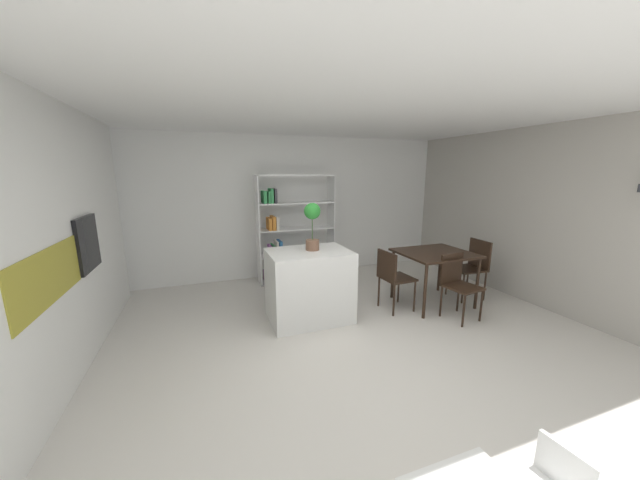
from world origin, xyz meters
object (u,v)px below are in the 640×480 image
(kitchen_island, at_px, (309,285))
(potted_plant_on_island, at_px, (312,222))
(dining_table, at_px, (435,258))
(dining_chair_window_side, at_px, (473,264))
(open_bookshelf, at_px, (288,229))
(built_in_oven, at_px, (88,243))
(dining_chair_near, at_px, (457,280))
(dining_chair_island_side, at_px, (392,274))

(kitchen_island, xyz_separation_m, potted_plant_on_island, (0.06, 0.03, 0.84))
(dining_table, distance_m, dining_chair_window_side, 0.74)
(open_bookshelf, distance_m, dining_chair_window_side, 3.05)
(built_in_oven, relative_size, open_bookshelf, 0.31)
(dining_chair_near, bearing_deg, built_in_oven, 161.85)
(dining_chair_near, relative_size, dining_chair_window_side, 0.95)
(built_in_oven, distance_m, dining_chair_window_side, 5.08)
(potted_plant_on_island, bearing_deg, dining_chair_island_side, -8.78)
(kitchen_island, xyz_separation_m, dining_table, (1.89, -0.13, 0.24))
(potted_plant_on_island, height_order, dining_table, potted_plant_on_island)
(built_in_oven, height_order, dining_chair_island_side, built_in_oven)
(dining_table, relative_size, dining_chair_window_side, 1.12)
(dining_chair_near, bearing_deg, dining_table, 79.95)
(built_in_oven, relative_size, dining_chair_near, 0.68)
(dining_chair_island_side, bearing_deg, kitchen_island, 79.85)
(open_bookshelf, distance_m, dining_chair_near, 2.85)
(dining_chair_near, bearing_deg, dining_chair_window_side, 24.16)
(potted_plant_on_island, relative_size, open_bookshelf, 0.33)
(open_bookshelf, height_order, dining_chair_window_side, open_bookshelf)
(dining_chair_window_side, bearing_deg, built_in_oven, -89.32)
(dining_table, distance_m, dining_chair_near, 0.52)
(built_in_oven, bearing_deg, dining_chair_window_side, -2.93)
(dining_table, xyz_separation_m, dining_chair_near, (-0.01, -0.48, -0.19))
(dining_chair_window_side, bearing_deg, open_bookshelf, -121.70)
(kitchen_island, relative_size, potted_plant_on_island, 1.70)
(open_bookshelf, xyz_separation_m, dining_chair_near, (1.73, -2.22, -0.43))
(built_in_oven, relative_size, dining_table, 0.58)
(kitchen_island, distance_m, dining_table, 1.91)
(dining_table, bearing_deg, dining_chair_island_side, -179.58)
(potted_plant_on_island, distance_m, dining_table, 1.94)
(dining_chair_window_side, bearing_deg, potted_plant_on_island, -90.27)
(kitchen_island, relative_size, dining_table, 1.03)
(potted_plant_on_island, relative_size, dining_chair_window_side, 0.68)
(open_bookshelf, distance_m, dining_table, 2.48)
(dining_chair_window_side, height_order, dining_chair_island_side, dining_chair_window_side)
(built_in_oven, bearing_deg, dining_table, -3.34)
(potted_plant_on_island, bearing_deg, dining_chair_window_side, -3.88)
(open_bookshelf, xyz_separation_m, dining_chair_window_side, (2.47, -1.75, -0.40))
(potted_plant_on_island, bearing_deg, dining_chair_near, -19.59)
(open_bookshelf, distance_m, dining_chair_island_side, 2.07)
(potted_plant_on_island, distance_m, dining_chair_near, 2.09)
(dining_chair_near, bearing_deg, dining_chair_island_side, 137.44)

